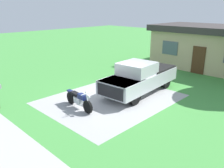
# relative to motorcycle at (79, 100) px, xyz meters

# --- Properties ---
(ground_plane) EXTENTS (80.00, 80.00, 0.00)m
(ground_plane) POSITION_rel_motorcycle_xyz_m (0.32, 2.02, -0.47)
(ground_plane) COLOR #43903F
(driveway_pad) EXTENTS (5.74, 7.25, 0.01)m
(driveway_pad) POSITION_rel_motorcycle_xyz_m (0.32, 2.02, -0.47)
(driveway_pad) COLOR #A1A1A1
(driveway_pad) RESTS_ON ground
(sidewalk_strip) EXTENTS (36.00, 1.80, 0.01)m
(sidewalk_strip) POSITION_rel_motorcycle_xyz_m (0.32, -3.98, -0.47)
(sidewalk_strip) COLOR #A9A9A4
(sidewalk_strip) RESTS_ON ground
(motorcycle) EXTENTS (2.21, 0.70, 1.09)m
(motorcycle) POSITION_rel_motorcycle_xyz_m (0.00, 0.00, 0.00)
(motorcycle) COLOR black
(motorcycle) RESTS_ON ground
(pickup_truck) EXTENTS (2.41, 5.75, 1.90)m
(pickup_truck) POSITION_rel_motorcycle_xyz_m (0.74, 4.11, 0.48)
(pickup_truck) COLOR black
(pickup_truck) RESTS_ON ground
(neighbor_house) EXTENTS (9.60, 5.60, 3.50)m
(neighbor_house) POSITION_rel_motorcycle_xyz_m (1.38, 13.00, 1.32)
(neighbor_house) COLOR tan
(neighbor_house) RESTS_ON ground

